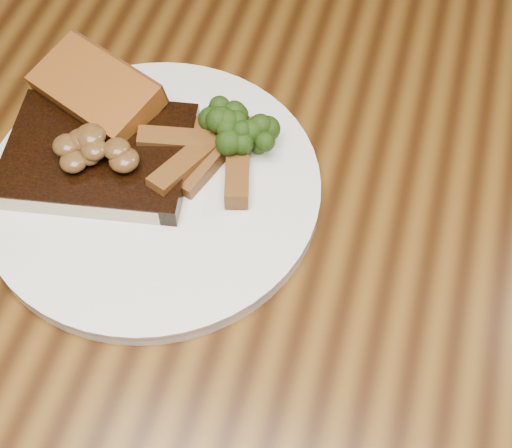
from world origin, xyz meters
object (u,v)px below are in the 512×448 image
Objects in this scene: plate at (153,188)px; dining_table at (264,297)px; garlic_bread at (100,105)px; steak at (99,156)px; potato_wedges at (221,175)px.

dining_table is at bearing -15.20° from plate.
dining_table is 13.29× the size of garlic_bread.
steak is (-0.05, 0.01, 0.02)m from plate.
garlic_bread is at bearing 152.89° from dining_table.
plate reaches higher than dining_table.
potato_wedges is (-0.06, 0.05, 0.12)m from dining_table.
potato_wedges is at bearing 4.08° from garlic_bread.
dining_table is 15.18× the size of potato_wedges.
dining_table is 5.16× the size of plate.
plate is at bearing -17.48° from garlic_bread.
steak reaches higher than plate.
plate is 0.11m from garlic_bread.
steak is 0.06m from garlic_bread.
steak is 0.12m from potato_wedges.
dining_table is at bearing -3.52° from garlic_bread.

